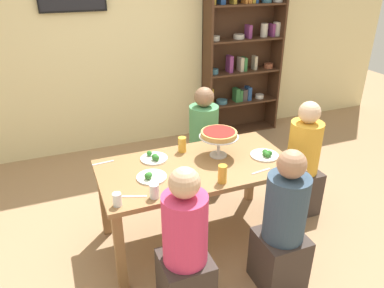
{
  "coord_description": "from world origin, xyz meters",
  "views": [
    {
      "loc": [
        -1.01,
        -2.45,
        2.24
      ],
      "look_at": [
        0.0,
        0.1,
        0.89
      ],
      "focal_mm": 34.4,
      "sensor_mm": 36.0,
      "label": 1
    }
  ],
  "objects": [
    {
      "name": "beer_glass_amber_short",
      "position": [
        -0.02,
        0.28,
        0.81
      ],
      "size": [
        0.07,
        0.07,
        0.14
      ],
      "primitive_type": "cylinder",
      "color": "gold",
      "rests_on": "dining_table"
    },
    {
      "name": "water_glass_clear_far",
      "position": [
        -0.45,
        -0.32,
        0.79
      ],
      "size": [
        0.07,
        0.07,
        0.11
      ],
      "primitive_type": "cylinder",
      "color": "white",
      "rests_on": "dining_table"
    },
    {
      "name": "beer_glass_amber_tall",
      "position": [
        0.08,
        -0.32,
        0.81
      ],
      "size": [
        0.07,
        0.07,
        0.15
      ],
      "primitive_type": "cylinder",
      "color": "gold",
      "rests_on": "dining_table"
    },
    {
      "name": "diner_head_east",
      "position": [
        1.09,
        0.01,
        0.49
      ],
      "size": [
        0.34,
        0.34,
        1.15
      ],
      "rotation": [
        0.0,
        0.0,
        3.14
      ],
      "color": "#382D28",
      "rests_on": "ground_plane"
    },
    {
      "name": "cutlery_fork_near",
      "position": [
        -0.59,
        -0.26,
        0.74
      ],
      "size": [
        0.17,
        0.08,
        0.0
      ],
      "primitive_type": "cube",
      "rotation": [
        0.0,
        0.0,
        -0.37
      ],
      "color": "silver",
      "rests_on": "dining_table"
    },
    {
      "name": "dining_table",
      "position": [
        0.0,
        0.0,
        0.64
      ],
      "size": [
        1.61,
        0.82,
        0.74
      ],
      "color": "olive",
      "rests_on": "ground_plane"
    },
    {
      "name": "water_glass_clear_near",
      "position": [
        -0.72,
        -0.32,
        0.79
      ],
      "size": [
        0.06,
        0.06,
        0.1
      ],
      "primitive_type": "cylinder",
      "color": "white",
      "rests_on": "dining_table"
    },
    {
      "name": "cutlery_fork_far",
      "position": [
        0.44,
        -0.29,
        0.74
      ],
      "size": [
        0.18,
        0.04,
        0.0
      ],
      "primitive_type": "cube",
      "rotation": [
        0.0,
        0.0,
        0.14
      ],
      "color": "silver",
      "rests_on": "dining_table"
    },
    {
      "name": "ground_plane",
      "position": [
        0.0,
        0.0,
        0.0
      ],
      "size": [
        12.0,
        12.0,
        0.0
      ],
      "primitive_type": "plane",
      "color": "#9E7A56"
    },
    {
      "name": "rear_partition",
      "position": [
        0.0,
        2.2,
        1.4
      ],
      "size": [
        8.0,
        0.12,
        2.8
      ],
      "primitive_type": "cube",
      "color": "beige",
      "rests_on": "ground_plane"
    },
    {
      "name": "cutlery_knife_near",
      "position": [
        -0.71,
        0.32,
        0.74
      ],
      "size": [
        0.18,
        0.03,
        0.0
      ],
      "primitive_type": "cube",
      "rotation": [
        0.0,
        0.0,
        3.22
      ],
      "color": "silver",
      "rests_on": "dining_table"
    },
    {
      "name": "salad_plate_near_diner",
      "position": [
        0.61,
        -0.08,
        0.76
      ],
      "size": [
        0.24,
        0.24,
        0.07
      ],
      "color": "white",
      "rests_on": "dining_table"
    },
    {
      "name": "diner_near_left",
      "position": [
        -0.36,
        -0.68,
        0.49
      ],
      "size": [
        0.34,
        0.34,
        1.15
      ],
      "rotation": [
        0.0,
        0.0,
        1.57
      ],
      "color": "#382D28",
      "rests_on": "ground_plane"
    },
    {
      "name": "salad_plate_spare",
      "position": [
        -0.3,
        0.22,
        0.76
      ],
      "size": [
        0.23,
        0.23,
        0.07
      ],
      "color": "white",
      "rests_on": "dining_table"
    },
    {
      "name": "diner_far_right",
      "position": [
        0.38,
        0.74,
        0.49
      ],
      "size": [
        0.34,
        0.34,
        1.15
      ],
      "rotation": [
        0.0,
        0.0,
        -1.57
      ],
      "color": "#382D28",
      "rests_on": "ground_plane"
    },
    {
      "name": "salad_plate_far_diner",
      "position": [
        -0.41,
        -0.06,
        0.76
      ],
      "size": [
        0.24,
        0.24,
        0.07
      ],
      "color": "white",
      "rests_on": "dining_table"
    },
    {
      "name": "deep_dish_pizza_stand",
      "position": [
        0.24,
        0.09,
        0.93
      ],
      "size": [
        0.34,
        0.34,
        0.23
      ],
      "color": "silver",
      "rests_on": "dining_table"
    },
    {
      "name": "bookshelf",
      "position": [
        1.5,
        2.02,
        1.14
      ],
      "size": [
        1.11,
        0.3,
        2.21
      ],
      "color": "#422819",
      "rests_on": "ground_plane"
    },
    {
      "name": "diner_near_right",
      "position": [
        0.38,
        -0.73,
        0.49
      ],
      "size": [
        0.34,
        0.34,
        1.15
      ],
      "rotation": [
        0.0,
        0.0,
        1.57
      ],
      "color": "#382D28",
      "rests_on": "ground_plane"
    }
  ]
}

